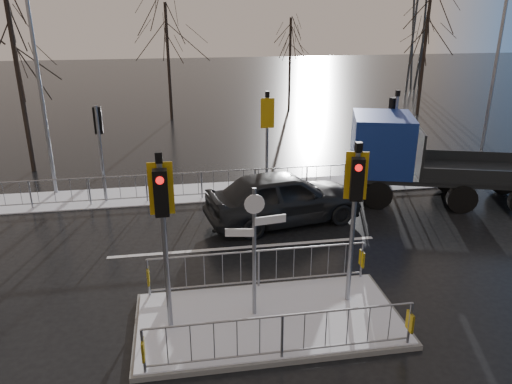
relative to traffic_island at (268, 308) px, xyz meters
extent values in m
plane|color=black|center=(0.01, -0.01, -0.39)|extent=(120.00, 120.00, 0.00)
cube|color=white|center=(0.01, 8.59, -0.37)|extent=(30.00, 2.00, 0.04)
cube|color=silver|center=(0.01, 3.79, -0.39)|extent=(8.00, 0.15, 0.01)
cube|color=#61615D|center=(0.01, -0.01, -0.33)|extent=(6.00, 3.00, 0.12)
cube|color=white|center=(0.01, -0.01, -0.26)|extent=(5.85, 2.85, 0.03)
cube|color=gold|center=(-2.69, -1.39, 0.28)|extent=(0.05, 0.28, 0.42)
cube|color=gold|center=(2.71, -1.39, 0.28)|extent=(0.05, 0.28, 0.42)
cube|color=gold|center=(-2.69, 1.37, 0.28)|extent=(0.05, 0.28, 0.42)
cube|color=gold|center=(2.71, 1.37, 0.28)|extent=(0.05, 0.28, 0.42)
cylinder|color=gray|center=(-2.19, -0.01, 1.63)|extent=(0.11, 0.11, 3.80)
cube|color=black|center=(-2.19, -0.19, 2.98)|extent=(0.28, 0.22, 0.95)
cylinder|color=red|center=(-2.19, -0.30, 3.28)|extent=(0.16, 0.04, 0.16)
cube|color=#C6930B|center=(-2.19, 0.06, 2.98)|extent=(0.50, 0.03, 1.10)
cube|color=black|center=(-2.19, -0.01, 3.65)|extent=(0.14, 0.14, 0.22)
cylinder|color=gray|center=(2.01, 0.39, 1.58)|extent=(0.11, 0.11, 3.70)
cube|color=black|center=(1.96, 0.22, 2.88)|extent=(0.33, 0.28, 0.95)
cylinder|color=red|center=(1.94, 0.11, 3.18)|extent=(0.16, 0.08, 0.16)
cube|color=#C6930B|center=(2.03, 0.46, 2.88)|extent=(0.49, 0.16, 1.10)
cube|color=black|center=(2.01, 0.39, 3.55)|extent=(0.14, 0.14, 0.22)
cylinder|color=gray|center=(-0.29, 0.19, 1.28)|extent=(0.09, 0.09, 3.10)
cube|color=silver|center=(0.06, 0.19, 2.08)|extent=(0.70, 0.14, 0.18)
cube|color=silver|center=(-0.61, 0.19, 1.83)|extent=(0.62, 0.15, 0.18)
cylinder|color=silver|center=(-0.29, 0.16, 2.48)|extent=(0.44, 0.03, 0.44)
cylinder|color=gray|center=(-4.49, 8.29, 1.40)|extent=(0.11, 0.11, 3.50)
cube|color=black|center=(-4.49, 8.47, 2.60)|extent=(0.28, 0.22, 0.95)
cylinder|color=red|center=(-4.49, 8.58, 2.90)|extent=(0.16, 0.04, 0.16)
cylinder|color=gray|center=(1.51, 8.29, 1.45)|extent=(0.11, 0.11, 3.60)
cube|color=black|center=(1.51, 8.47, 2.70)|extent=(0.28, 0.22, 0.95)
cylinder|color=red|center=(1.51, 8.58, 3.00)|extent=(0.16, 0.04, 0.16)
cube|color=#C6930B|center=(1.51, 8.22, 2.70)|extent=(0.50, 0.03, 1.10)
cube|color=black|center=(1.51, 8.29, 3.37)|extent=(0.14, 0.14, 0.22)
cylinder|color=gray|center=(6.51, 8.29, 1.40)|extent=(0.11, 0.11, 3.50)
cube|color=black|center=(6.46, 8.46, 2.60)|extent=(0.33, 0.28, 0.95)
cylinder|color=red|center=(6.44, 8.57, 2.90)|extent=(0.16, 0.08, 0.16)
cube|color=black|center=(6.51, 8.29, 3.27)|extent=(0.14, 0.14, 0.22)
imported|color=black|center=(1.55, 5.46, 0.49)|extent=(5.44, 2.98, 1.75)
cylinder|color=black|center=(5.07, 6.04, 0.12)|extent=(1.06, 0.59, 1.02)
cylinder|color=black|center=(5.70, 8.09, 0.12)|extent=(1.06, 0.59, 1.02)
cylinder|color=black|center=(7.80, 5.20, 0.12)|extent=(1.06, 0.59, 1.02)
cylinder|color=black|center=(8.43, 7.25, 0.12)|extent=(1.06, 0.59, 1.02)
cylinder|color=black|center=(10.37, 6.65, 0.12)|extent=(1.06, 0.59, 1.02)
cube|color=black|center=(7.72, 6.35, 0.61)|extent=(7.12, 4.21, 0.16)
cube|color=navy|center=(5.48, 7.03, 1.71)|extent=(2.66, 2.94, 2.04)
cube|color=black|center=(6.43, 6.74, 2.12)|extent=(0.64, 1.96, 1.12)
cube|color=#2D3033|center=(4.90, 7.21, 0.58)|extent=(0.80, 2.28, 0.36)
cube|color=black|center=(8.79, 6.02, 0.75)|extent=(5.00, 3.65, 0.12)
cube|color=black|center=(6.70, 6.66, 1.57)|extent=(0.79, 2.36, 1.53)
cylinder|color=black|center=(-7.99, 12.49, 3.29)|extent=(0.20, 0.20, 7.36)
cylinder|color=black|center=(-1.99, 21.99, 3.06)|extent=(0.19, 0.19, 6.90)
cylinder|color=black|center=(6.01, 23.99, 2.60)|extent=(0.16, 0.16, 5.98)
cylinder|color=black|center=(14.01, 20.99, 3.29)|extent=(0.20, 0.20, 7.36)
cylinder|color=gray|center=(10.51, 8.49, 3.61)|extent=(0.14, 0.14, 8.00)
cylinder|color=gray|center=(-6.49, 9.49, 3.71)|extent=(0.14, 0.14, 8.20)
camera|label=1|loc=(-1.85, -9.42, 6.43)|focal=35.00mm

